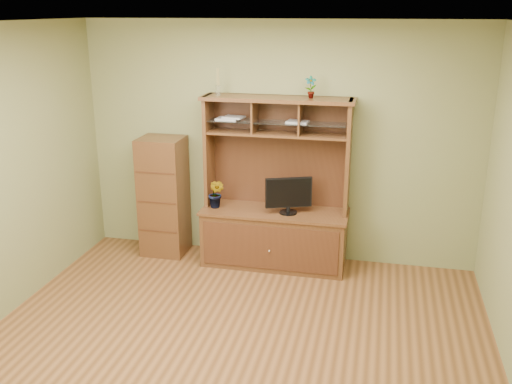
% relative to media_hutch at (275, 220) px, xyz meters
% --- Properties ---
extents(room, '(4.54, 4.04, 2.74)m').
position_rel_media_hutch_xyz_m(room, '(-0.03, -1.73, 0.83)').
color(room, '#543218').
rests_on(room, ground).
extents(media_hutch, '(1.66, 0.61, 1.90)m').
position_rel_media_hutch_xyz_m(media_hutch, '(0.00, 0.00, 0.00)').
color(media_hutch, '#412612').
rests_on(media_hutch, room).
extents(monitor, '(0.49, 0.22, 0.40)m').
position_rel_media_hutch_xyz_m(monitor, '(0.16, -0.08, 0.34)').
color(monitor, black).
rests_on(monitor, media_hutch).
extents(orchid_plant, '(0.22, 0.19, 0.33)m').
position_rel_media_hutch_xyz_m(orchid_plant, '(-0.66, -0.08, 0.29)').
color(orchid_plant, '#25561D').
rests_on(orchid_plant, media_hutch).
extents(top_plant, '(0.14, 0.11, 0.23)m').
position_rel_media_hutch_xyz_m(top_plant, '(0.35, 0.08, 1.49)').
color(top_plant, '#3C6C25').
rests_on(top_plant, media_hutch).
extents(reed_diffuser, '(0.06, 0.06, 0.29)m').
position_rel_media_hutch_xyz_m(reed_diffuser, '(-0.66, 0.08, 1.49)').
color(reed_diffuser, silver).
rests_on(reed_diffuser, media_hutch).
extents(magazines, '(1.03, 0.21, 0.04)m').
position_rel_media_hutch_xyz_m(magazines, '(-0.28, 0.08, 1.13)').
color(magazines, '#A7A7AB').
rests_on(magazines, media_hutch).
extents(side_cabinet, '(0.50, 0.46, 1.40)m').
position_rel_media_hutch_xyz_m(side_cabinet, '(-1.34, 0.03, 0.18)').
color(side_cabinet, '#412612').
rests_on(side_cabinet, room).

